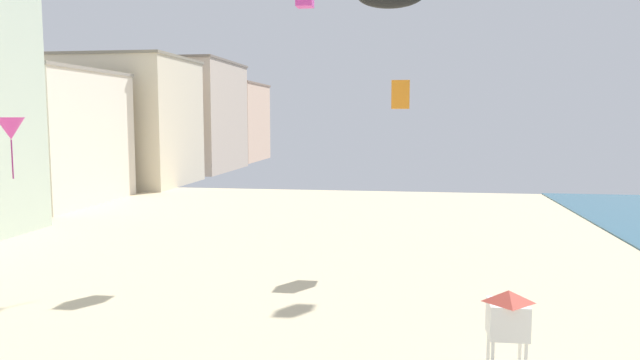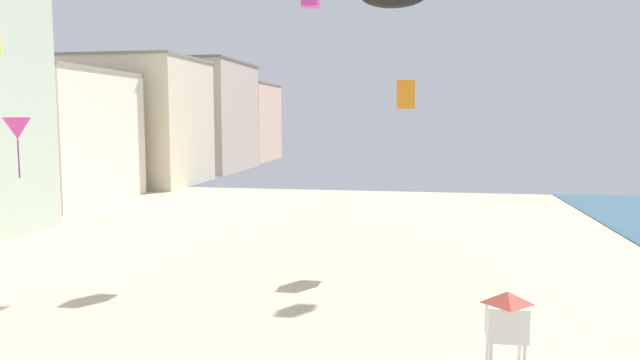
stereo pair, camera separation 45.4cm
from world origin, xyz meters
The scene contains 7 objects.
boardwalk_hotel_mid centered at (-25.31, 47.44, 5.81)m, with size 11.46×14.01×11.60m.
boardwalk_hotel_far centered at (-25.31, 62.28, 7.03)m, with size 15.32×13.16×14.05m.
boardwalk_hotel_distant centered at (-25.31, 80.15, 7.63)m, with size 15.21×17.38×15.26m.
boardwalk_hotel_furthest centered at (-25.31, 100.11, 6.68)m, with size 13.22×15.68×13.35m.
lifeguard_stand centered at (9.53, 17.13, 1.84)m, with size 1.10×1.10×2.55m.
kite_magenta_delta centered at (-9.56, 22.36, 6.99)m, with size 1.12×1.12×2.53m.
kite_orange_box centered at (6.20, 31.88, 8.64)m, with size 0.94×0.94×1.48m.
Camera 1 is at (6.64, 0.14, 7.44)m, focal length 33.20 mm.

